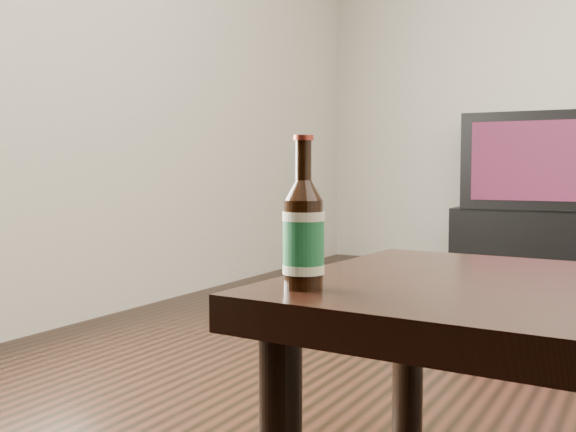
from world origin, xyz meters
The scene contains 3 objects.
tv_stand centered at (-1.04, 3.02, 0.20)m, with size 1.01×0.51×0.40m, color black.
tv centered at (-1.04, 3.02, 0.73)m, with size 0.88×0.57×0.65m.
beer_bottle centered at (-0.81, -0.82, 0.56)m, with size 0.09×0.09×0.26m.
Camera 1 is at (-0.28, -1.82, 0.67)m, focal length 42.00 mm.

